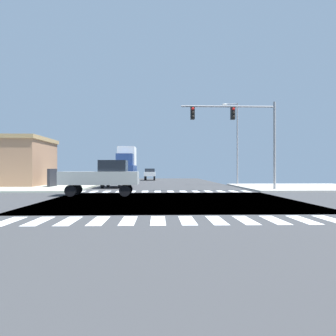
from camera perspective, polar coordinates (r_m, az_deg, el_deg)
ground at (r=18.47m, az=0.55°, el=-5.73°), size 90.00×90.00×0.05m
sidewalk_corner_ne at (r=33.39m, az=22.55°, el=-3.10°), size 12.00×12.00×0.14m
sidewalk_corner_nw at (r=32.79m, az=-23.78°, el=-3.15°), size 12.00×12.00×0.14m
crosswalk_near at (r=11.22m, az=0.82°, el=-9.14°), size 13.50×2.00×0.01m
crosswalk_far at (r=25.74m, az=-0.69°, el=-4.12°), size 13.50×2.00×0.01m
traffic_signal_mast at (r=27.03m, az=12.37°, el=7.43°), size 7.64×0.55×7.20m
street_lamp at (r=36.78m, az=11.69°, el=5.35°), size 1.78×0.32×9.04m
pickup_nearside_1 at (r=22.18m, az=-11.34°, el=-1.40°), size 5.10×2.00×2.35m
sedan_crossing_1 at (r=52.51m, az=-3.18°, el=-0.93°), size 1.80×4.30×1.88m
pickup_queued_2 at (r=31.78m, az=-9.50°, el=-1.05°), size 2.00×5.10×2.35m
box_truck_outer_2 at (r=44.82m, az=-7.26°, el=0.80°), size 2.40×7.20×4.85m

